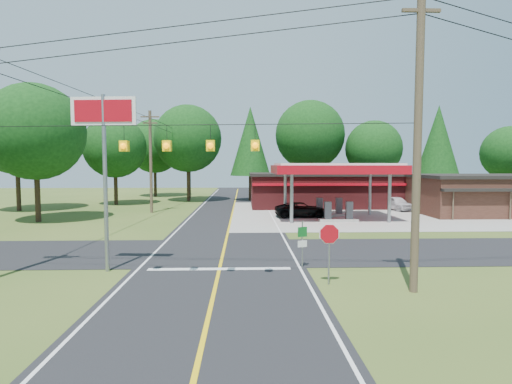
{
  "coord_description": "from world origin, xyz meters",
  "views": [
    {
      "loc": [
        1.12,
        -21.53,
        4.8
      ],
      "look_at": [
        2.0,
        7.0,
        2.8
      ],
      "focal_mm": 28.0,
      "sensor_mm": 36.0,
      "label": 1
    }
  ],
  "objects_px": {
    "gas_canopy": "(334,170)",
    "octagonal_stop_sign": "(329,239)",
    "sedan_car": "(396,203)",
    "big_stop_sign": "(104,138)",
    "suv_car": "(302,210)"
  },
  "relations": [
    {
      "from": "suv_car",
      "to": "big_stop_sign",
      "type": "xyz_separation_m",
      "value": [
        -11.35,
        -17.9,
        5.26
      ]
    },
    {
      "from": "suv_car",
      "to": "octagonal_stop_sign",
      "type": "relative_size",
      "value": 1.95
    },
    {
      "from": "sedan_car",
      "to": "big_stop_sign",
      "type": "xyz_separation_m",
      "value": [
        -22.0,
        -23.08,
        5.2
      ]
    },
    {
      "from": "sedan_car",
      "to": "suv_car",
      "type": "bearing_deg",
      "value": -170.48
    },
    {
      "from": "big_stop_sign",
      "to": "octagonal_stop_sign",
      "type": "relative_size",
      "value": 3.16
    },
    {
      "from": "gas_canopy",
      "to": "octagonal_stop_sign",
      "type": "height_order",
      "value": "gas_canopy"
    },
    {
      "from": "gas_canopy",
      "to": "big_stop_sign",
      "type": "height_order",
      "value": "big_stop_sign"
    },
    {
      "from": "sedan_car",
      "to": "big_stop_sign",
      "type": "distance_m",
      "value": 32.31
    },
    {
      "from": "suv_car",
      "to": "big_stop_sign",
      "type": "bearing_deg",
      "value": 146.92
    },
    {
      "from": "big_stop_sign",
      "to": "suv_car",
      "type": "bearing_deg",
      "value": 57.63
    },
    {
      "from": "suv_car",
      "to": "octagonal_stop_sign",
      "type": "bearing_deg",
      "value": 174.05
    },
    {
      "from": "big_stop_sign",
      "to": "octagonal_stop_sign",
      "type": "bearing_deg",
      "value": -13.44
    },
    {
      "from": "sedan_car",
      "to": "big_stop_sign",
      "type": "height_order",
      "value": "big_stop_sign"
    },
    {
      "from": "gas_canopy",
      "to": "suv_car",
      "type": "distance_m",
      "value": 4.61
    },
    {
      "from": "sedan_car",
      "to": "octagonal_stop_sign",
      "type": "distance_m",
      "value": 28.29
    }
  ]
}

